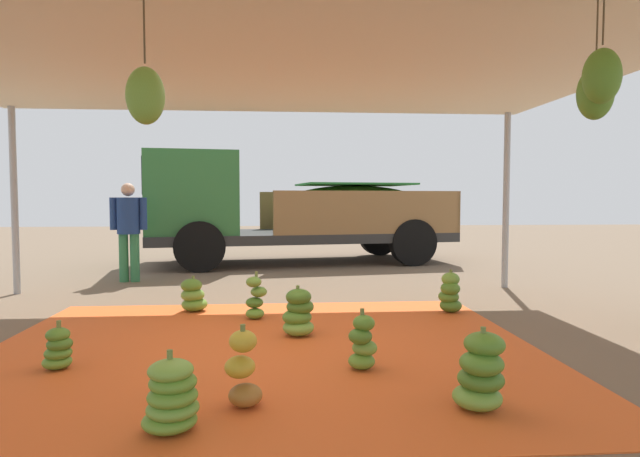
{
  "coord_description": "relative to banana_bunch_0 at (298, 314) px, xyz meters",
  "views": [
    {
      "loc": [
        0.15,
        -4.99,
        1.44
      ],
      "look_at": [
        0.7,
        2.06,
        1.04
      ],
      "focal_mm": 29.82,
      "sensor_mm": 36.0,
      "label": 1
    }
  ],
  "objects": [
    {
      "name": "banana_bunch_7",
      "position": [
        1.16,
        -2.04,
        0.02
      ],
      "size": [
        0.42,
        0.44,
        0.57
      ],
      "color": "#6B9E38",
      "rests_on": "tarp_orange"
    },
    {
      "name": "banana_bunch_8",
      "position": [
        -0.86,
        -2.23,
        -0.02
      ],
      "size": [
        0.46,
        0.45,
        0.51
      ],
      "color": "#60932D",
      "rests_on": "tarp_orange"
    },
    {
      "name": "cargo_truck_main",
      "position": [
        0.02,
        6.38,
        0.96
      ],
      "size": [
        6.84,
        3.34,
        2.4
      ],
      "color": "#2D2D2D",
      "rests_on": "ground"
    },
    {
      "name": "banana_bunch_9",
      "position": [
        -1.29,
        1.3,
        -0.04
      ],
      "size": [
        0.45,
        0.44,
        0.45
      ],
      "color": "#60932D",
      "rests_on": "tarp_orange"
    },
    {
      "name": "banana_bunch_6",
      "position": [
        -0.48,
        0.81,
        0.01
      ],
      "size": [
        0.32,
        0.33,
        0.57
      ],
      "color": "#60932D",
      "rests_on": "tarp_orange"
    },
    {
      "name": "banana_bunch_0",
      "position": [
        0.0,
        0.0,
        0.0
      ],
      "size": [
        0.46,
        0.46,
        0.53
      ],
      "color": "#75A83D",
      "rests_on": "tarp_orange"
    },
    {
      "name": "ground_plane",
      "position": [
        -0.35,
        2.51,
        -0.24
      ],
      "size": [
        40.0,
        40.0,
        0.0
      ],
      "primitive_type": "plane",
      "color": "brown"
    },
    {
      "name": "tarp_orange",
      "position": [
        -0.35,
        -0.49,
        -0.23
      ],
      "size": [
        5.22,
        4.42,
        0.01
      ],
      "primitive_type": "cube",
      "color": "#E05B23",
      "rests_on": "ground"
    },
    {
      "name": "banana_bunch_3",
      "position": [
        1.94,
        0.97,
        0.01
      ],
      "size": [
        0.36,
        0.36,
        0.54
      ],
      "color": "#477523",
      "rests_on": "tarp_orange"
    },
    {
      "name": "worker_0",
      "position": [
        -2.78,
        3.87,
        0.76
      ],
      "size": [
        0.62,
        0.38,
        1.71
      ],
      "color": "#337A4C",
      "rests_on": "ground"
    },
    {
      "name": "tent_canopy",
      "position": [
        -0.33,
        -0.6,
        2.54
      ],
      "size": [
        8.0,
        7.0,
        2.87
      ],
      "color": "#9EA0A5",
      "rests_on": "ground"
    },
    {
      "name": "banana_bunch_5",
      "position": [
        0.49,
        -1.14,
        -0.02
      ],
      "size": [
        0.31,
        0.29,
        0.51
      ],
      "color": "#60932D",
      "rests_on": "tarp_orange"
    },
    {
      "name": "banana_bunch_1",
      "position": [
        -0.45,
        -1.85,
        0.01
      ],
      "size": [
        0.32,
        0.32,
        0.57
      ],
      "color": "#996628",
      "rests_on": "tarp_orange"
    },
    {
      "name": "banana_bunch_2",
      "position": [
        -2.05,
        -0.94,
        -0.06
      ],
      "size": [
        0.32,
        0.31,
        0.41
      ],
      "color": "#60932D",
      "rests_on": "tarp_orange"
    }
  ]
}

